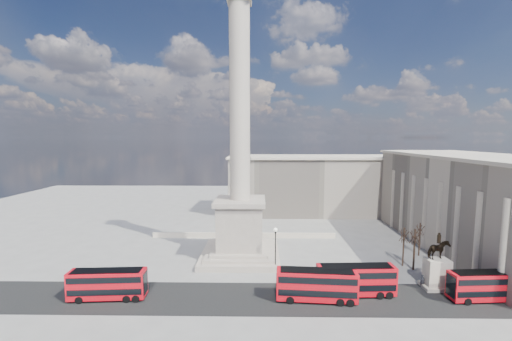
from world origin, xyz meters
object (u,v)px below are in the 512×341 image
at_px(nelsons_column, 240,187).
at_px(red_bus_a, 108,284).
at_px(pedestrian_crossing, 333,278).
at_px(red_bus_d, 487,286).
at_px(equestrian_statue, 437,269).
at_px(pedestrian_walking, 422,281).
at_px(victorian_lamp, 275,246).
at_px(red_bus_c, 356,280).
at_px(pedestrian_standing, 439,274).
at_px(red_bus_b, 317,285).

distance_m(nelsons_column, red_bus_a, 25.40).
height_order(nelsons_column, pedestrian_crossing, nelsons_column).
bearing_deg(red_bus_d, equestrian_statue, 140.99).
bearing_deg(nelsons_column, pedestrian_walking, -22.73).
height_order(red_bus_a, victorian_lamp, victorian_lamp).
bearing_deg(red_bus_c, nelsons_column, 137.78).
distance_m(victorian_lamp, pedestrian_standing, 25.67).
distance_m(red_bus_a, red_bus_d, 51.05).
xyz_separation_m(red_bus_b, equestrian_statue, (18.06, 3.87, 0.63)).
height_order(pedestrian_walking, pedestrian_crossing, pedestrian_crossing).
relative_size(nelsons_column, red_bus_b, 4.63).
distance_m(red_bus_b, pedestrian_walking, 16.75).
xyz_separation_m(red_bus_c, equestrian_statue, (12.34, 2.31, 0.63)).
height_order(red_bus_b, victorian_lamp, victorian_lamp).
height_order(red_bus_b, pedestrian_walking, red_bus_b).
bearing_deg(pedestrian_walking, victorian_lamp, 168.27).
bearing_deg(pedestrian_standing, red_bus_a, -30.50).
height_order(nelsons_column, equestrian_statue, nelsons_column).
height_order(red_bus_c, pedestrian_standing, red_bus_c).
height_order(victorian_lamp, pedestrian_crossing, victorian_lamp).
bearing_deg(pedestrian_standing, equestrian_statue, 16.27).
xyz_separation_m(red_bus_b, pedestrian_crossing, (3.22, 4.77, -1.29)).
height_order(red_bus_d, equestrian_statue, equestrian_statue).
xyz_separation_m(red_bus_b, victorian_lamp, (-5.11, 9.73, 1.97)).
distance_m(red_bus_b, red_bus_d, 22.85).
bearing_deg(pedestrian_crossing, victorian_lamp, 23.81).
distance_m(equestrian_statue, pedestrian_crossing, 15.00).
bearing_deg(pedestrian_walking, pedestrian_crossing, -179.89).
bearing_deg(red_bus_a, red_bus_d, -3.27).
xyz_separation_m(nelsons_column, pedestrian_crossing, (14.48, -10.83, -11.95)).
xyz_separation_m(nelsons_column, pedestrian_standing, (31.43, -8.75, -12.12)).
distance_m(nelsons_column, pedestrian_standing, 34.80).
bearing_deg(pedestrian_crossing, red_bus_d, -137.87).
bearing_deg(red_bus_d, red_bus_c, 172.84).
height_order(nelsons_column, red_bus_b, nelsons_column).
bearing_deg(equestrian_statue, red_bus_d, -35.58).
distance_m(red_bus_d, equestrian_statue, 5.93).
xyz_separation_m(red_bus_d, pedestrian_walking, (-6.66, 3.66, -1.15)).
bearing_deg(red_bus_a, equestrian_statue, 1.01).
bearing_deg(red_bus_a, nelsons_column, 38.84).
bearing_deg(red_bus_a, red_bus_c, -1.16).
bearing_deg(red_bus_a, red_bus_b, -3.81).
distance_m(nelsons_column, pedestrian_walking, 32.08).
relative_size(nelsons_column, pedestrian_walking, 26.21).
height_order(victorian_lamp, equestrian_statue, equestrian_statue).
distance_m(nelsons_column, red_bus_b, 22.00).
xyz_separation_m(red_bus_a, red_bus_c, (33.93, 1.52, 0.12)).
bearing_deg(pedestrian_crossing, red_bus_c, -177.46).
relative_size(nelsons_column, red_bus_c, 4.63).
distance_m(red_bus_c, pedestrian_standing, 15.45).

